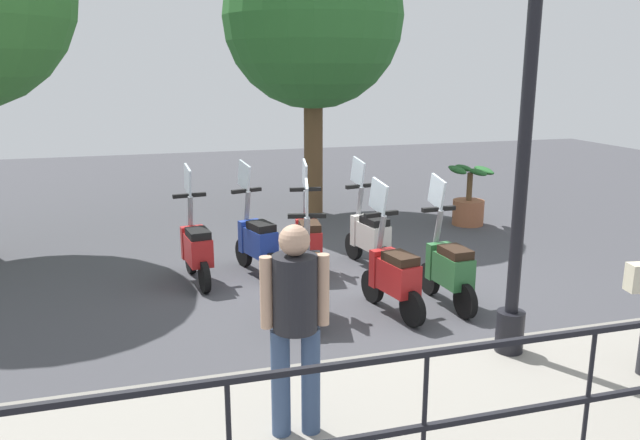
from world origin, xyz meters
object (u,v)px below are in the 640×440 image
potted_palm (469,200)px  scooter_far_1 (308,239)px  lamp_post_near (524,143)px  scooter_far_0 (369,234)px  tree_distant (313,18)px  scooter_far_2 (257,240)px  scooter_far_3 (196,248)px  scooter_near_1 (393,274)px  pedestrian_distant (295,315)px  scooter_near_2 (308,277)px  scooter_near_0 (448,267)px

potted_palm → scooter_far_1: bearing=117.7°
lamp_post_near → scooter_far_0: 3.63m
tree_distant → scooter_far_1: bearing=163.3°
scooter_far_2 → scooter_far_1: bearing=-118.9°
scooter_far_3 → scooter_near_1: bearing=-137.2°
scooter_far_2 → pedestrian_distant: bearing=157.1°
lamp_post_near → tree_distant: size_ratio=0.84×
pedestrian_distant → scooter_near_2: pedestrian_distant is taller
scooter_near_2 → scooter_far_3: (1.56, 1.10, 0.00)m
pedestrian_distant → tree_distant: 8.19m
tree_distant → scooter_far_2: bearing=152.5°
scooter_near_0 → scooter_near_1: 0.73m
lamp_post_near → potted_palm: bearing=-25.3°
scooter_far_3 → scooter_far_1: bearing=-98.3°
tree_distant → scooter_near_0: size_ratio=3.46×
scooter_near_1 → scooter_far_2: size_ratio=1.00×
lamp_post_near → scooter_far_0: size_ratio=2.90×
pedestrian_distant → scooter_far_3: (3.99, 0.35, -0.60)m
scooter_far_0 → pedestrian_distant: bearing=142.2°
pedestrian_distant → scooter_far_0: pedestrian_distant is taller
scooter_far_0 → tree_distant: bearing=-13.0°
lamp_post_near → scooter_far_0: bearing=3.9°
lamp_post_near → scooter_far_0: lamp_post_near is taller
pedestrian_distant → scooter_near_2: size_ratio=1.03×
potted_palm → scooter_far_2: size_ratio=0.69×
lamp_post_near → scooter_far_1: (3.20, 1.11, -1.65)m
scooter_near_2 → scooter_far_2: (1.69, 0.27, 0.00)m
scooter_near_1 → scooter_far_3: (1.72, 2.06, 0.00)m
potted_palm → scooter_far_2: 4.52m
potted_palm → scooter_near_0: (-3.48, 2.23, 0.04)m
scooter_far_0 → scooter_far_3: (0.01, 2.41, 0.00)m
pedestrian_distant → scooter_far_3: bearing=-167.1°
tree_distant → scooter_near_0: tree_distant is taller
scooter_near_1 → scooter_far_3: 2.68m
scooter_far_3 → scooter_far_0: bearing=-97.5°
potted_palm → scooter_near_0: scooter_near_0 is taller
tree_distant → potted_palm: (-1.66, -2.45, -3.21)m
scooter_near_2 → scooter_far_1: same height
scooter_near_2 → pedestrian_distant: bearing=175.8°
tree_distant → scooter_near_1: (-5.19, 0.51, -3.17)m
tree_distant → scooter_near_2: tree_distant is taller
scooter_far_0 → scooter_far_1: size_ratio=1.00×
scooter_near_0 → scooter_far_2: (1.79, 1.96, 0.00)m
scooter_near_0 → scooter_far_2: bearing=44.3°
potted_palm → scooter_far_0: 3.18m
scooter_near_2 → scooter_far_2: size_ratio=1.00×
scooter_far_0 → scooter_far_3: bearing=79.4°
scooter_far_1 → scooter_far_0: bearing=-81.4°
scooter_far_3 → lamp_post_near: bearing=-148.1°
lamp_post_near → scooter_far_3: size_ratio=2.90×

